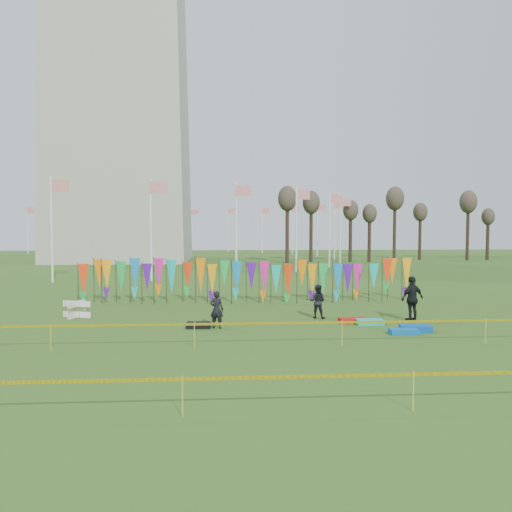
{
  "coord_description": "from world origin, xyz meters",
  "views": [
    {
      "loc": [
        -1.26,
        -18.47,
        3.99
      ],
      "look_at": [
        0.44,
        6.0,
        2.7
      ],
      "focal_mm": 35.0,
      "sensor_mm": 36.0,
      "label": 1
    }
  ],
  "objects": [
    {
      "name": "flagpole_ring",
      "position": [
        -14.0,
        48.0,
        4.0
      ],
      "size": [
        57.4,
        56.16,
        8.0
      ],
      "color": "white",
      "rests_on": "ground"
    },
    {
      "name": "caution_tape_far",
      "position": [
        -0.22,
        -7.97,
        0.78
      ],
      "size": [
        26.0,
        0.02,
        0.9
      ],
      "color": "#FDE205",
      "rests_on": "ground"
    },
    {
      "name": "kite_bag_black",
      "position": [
        -2.19,
        1.74,
        0.11
      ],
      "size": [
        1.0,
        0.61,
        0.23
      ],
      "primitive_type": "cube",
      "rotation": [
        0.0,
        0.0,
        -0.05
      ],
      "color": "black",
      "rests_on": "ground"
    },
    {
      "name": "kite_bag_teal",
      "position": [
        5.68,
        -0.06,
        0.1
      ],
      "size": [
        1.1,
        0.54,
        0.21
      ],
      "primitive_type": "cube",
      "rotation": [
        0.0,
        0.0,
        -0.02
      ],
      "color": "#0C61AA",
      "rests_on": "ground"
    },
    {
      "name": "ground",
      "position": [
        0.0,
        0.0,
        0.0
      ],
      "size": [
        160.0,
        160.0,
        0.0
      ],
      "primitive_type": "plane",
      "color": "#2E4F16",
      "rests_on": "ground"
    },
    {
      "name": "caution_tape_near",
      "position": [
        -0.22,
        -1.78,
        0.78
      ],
      "size": [
        26.0,
        0.02,
        0.9
      ],
      "color": "#FDE205",
      "rests_on": "ground"
    },
    {
      "name": "kite_bag_blue",
      "position": [
        6.34,
        0.44,
        0.13
      ],
      "size": [
        1.3,
        0.85,
        0.25
      ],
      "primitive_type": "cube",
      "rotation": [
        0.0,
        0.0,
        -0.19
      ],
      "color": "#0A4FB1",
      "rests_on": "ground"
    },
    {
      "name": "person_left",
      "position": [
        -1.46,
        1.63,
        0.76
      ],
      "size": [
        0.65,
        0.55,
        1.53
      ],
      "primitive_type": "imported",
      "rotation": [
        0.0,
        0.0,
        2.85
      ],
      "color": "black",
      "rests_on": "ground"
    },
    {
      "name": "kite_bag_turquoise",
      "position": [
        4.96,
        1.92,
        0.11
      ],
      "size": [
        1.12,
        0.56,
        0.22
      ],
      "primitive_type": "cube",
      "rotation": [
        0.0,
        0.0,
        -0.0
      ],
      "color": "#0CBEBA",
      "rests_on": "ground"
    },
    {
      "name": "person_right",
      "position": [
        7.05,
        2.61,
        0.99
      ],
      "size": [
        1.32,
        1.04,
        1.97
      ],
      "primitive_type": "imported",
      "rotation": [
        0.0,
        0.0,
        3.53
      ],
      "color": "black",
      "rests_on": "ground"
    },
    {
      "name": "banner_row",
      "position": [
        0.28,
        8.74,
        1.43
      ],
      "size": [
        18.64,
        0.64,
        2.31
      ],
      "color": "black",
      "rests_on": "ground"
    },
    {
      "name": "tree_line",
      "position": [
        32.0,
        44.0,
        6.17
      ],
      "size": [
        53.92,
        1.92,
        7.84
      ],
      "color": "#36251B",
      "rests_on": "ground"
    },
    {
      "name": "person_mid",
      "position": [
        3.06,
        3.6,
        0.76
      ],
      "size": [
        0.86,
        0.72,
        1.53
      ],
      "primitive_type": "imported",
      "rotation": [
        0.0,
        0.0,
        2.73
      ],
      "color": "black",
      "rests_on": "ground"
    },
    {
      "name": "box_kite",
      "position": [
        -7.83,
        4.49,
        0.39
      ],
      "size": [
        0.71,
        0.71,
        0.79
      ],
      "rotation": [
        0.0,
        0.0,
        -0.3
      ],
      "color": "red",
      "rests_on": "ground"
    },
    {
      "name": "kite_bag_red",
      "position": [
        4.36,
        2.35,
        0.11
      ],
      "size": [
        1.25,
        0.66,
        0.22
      ],
      "primitive_type": "cube",
      "rotation": [
        0.0,
        0.0,
        0.09
      ],
      "color": "red",
      "rests_on": "ground"
    }
  ]
}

